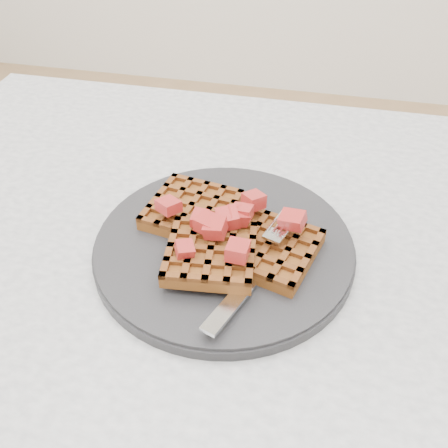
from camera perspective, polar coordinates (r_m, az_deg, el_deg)
table at (r=0.62m, az=10.96°, el=-14.11°), size 1.20×0.80×0.75m
plate at (r=0.55m, az=-0.00°, el=-2.52°), size 0.29×0.29×0.02m
waffles at (r=0.53m, az=-0.07°, el=-1.30°), size 0.21×0.18×0.03m
strawberry_pile at (r=0.52m, az=-0.00°, el=1.17°), size 0.15×0.15×0.02m
fork at (r=0.50m, az=3.98°, el=-5.04°), size 0.08×0.18×0.02m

